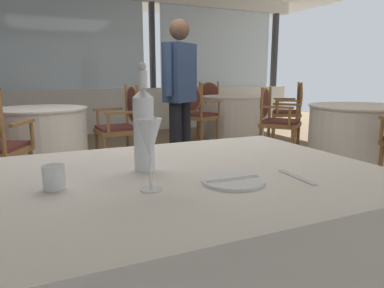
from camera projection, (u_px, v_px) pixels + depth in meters
name	position (u px, v px, depth m)	size (l,w,h in m)	color
ground_plane	(133.00, 203.00, 2.93)	(13.72, 13.72, 0.00)	#756047
window_wall_far	(75.00, 75.00, 6.26)	(9.49, 0.14, 2.73)	silver
foreground_table	(185.00, 268.00, 1.26)	(1.39, 1.03, 0.74)	white
side_plate	(233.00, 181.00, 1.07)	(0.20, 0.20, 0.01)	white
butter_knife	(233.00, 179.00, 1.07)	(0.18, 0.02, 0.00)	silver
dinner_fork	(297.00, 177.00, 1.12)	(0.18, 0.02, 0.00)	silver
water_bottle	(144.00, 127.00, 1.18)	(0.07, 0.07, 0.37)	white
wine_glass	(150.00, 141.00, 0.97)	(0.07, 0.07, 0.21)	white
water_tumbler	(54.00, 177.00, 1.00)	(0.06, 0.06, 0.07)	white
background_table_0	(41.00, 142.00, 3.73)	(1.01, 1.01, 0.74)	white
dining_chair_0_2	(124.00, 119.00, 4.14)	(0.50, 0.56, 0.97)	olive
background_table_1	(360.00, 137.00, 4.04)	(1.21, 1.21, 0.74)	white
dining_chair_1_1	(274.00, 116.00, 4.46)	(0.66, 0.65, 0.93)	olive
background_table_2	(232.00, 117.00, 6.02)	(1.14, 1.14, 0.74)	white
dining_chair_2_0	(211.00, 102.00, 6.91)	(0.57, 0.50, 0.97)	olive
dining_chair_2_1	(196.00, 109.00, 5.23)	(0.61, 0.64, 0.98)	olive
dining_chair_2_2	(292.00, 107.00, 5.80)	(0.64, 0.66, 0.98)	olive
diner_person_1	(180.00, 90.00, 3.60)	(0.45, 0.37, 1.64)	black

